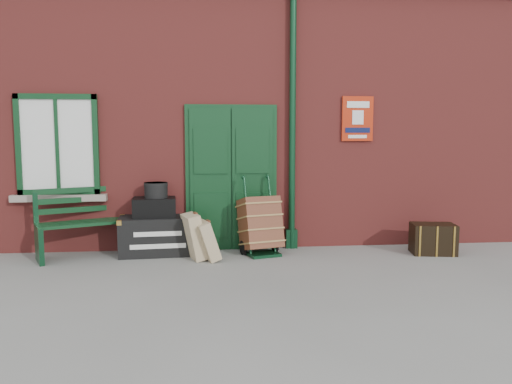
{
  "coord_description": "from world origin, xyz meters",
  "views": [
    {
      "loc": [
        -0.7,
        -6.28,
        1.78
      ],
      "look_at": [
        -0.0,
        0.6,
        1.0
      ],
      "focal_mm": 35.0,
      "sensor_mm": 36.0,
      "label": 1
    }
  ],
  "objects": [
    {
      "name": "ground",
      "position": [
        0.0,
        0.0,
        0.0
      ],
      "size": [
        80.0,
        80.0,
        0.0
      ],
      "primitive_type": "plane",
      "color": "gray",
      "rests_on": "ground"
    },
    {
      "name": "station_building",
      "position": [
        -0.0,
        3.49,
        2.16
      ],
      "size": [
        10.3,
        4.3,
        4.36
      ],
      "color": "maroon",
      "rests_on": "ground"
    },
    {
      "name": "bench",
      "position": [
        -2.33,
        1.29,
        0.53
      ],
      "size": [
        1.77,
        1.18,
        1.06
      ],
      "rotation": [
        0.0,
        0.0,
        0.42
      ],
      "color": "#0E3419",
      "rests_on": "ground"
    },
    {
      "name": "houdini_trunk",
      "position": [
        -1.42,
        1.25,
        0.29
      ],
      "size": [
        1.19,
        0.71,
        0.57
      ],
      "primitive_type": "cube",
      "rotation": [
        0.0,
        0.0,
        0.07
      ],
      "color": "black",
      "rests_on": "ground"
    },
    {
      "name": "strongbox",
      "position": [
        -1.47,
        1.25,
        0.71
      ],
      "size": [
        0.66,
        0.5,
        0.29
      ],
      "primitive_type": "cube",
      "rotation": [
        0.0,
        0.0,
        0.07
      ],
      "color": "black",
      "rests_on": "houdini_trunk"
    },
    {
      "name": "hatbox",
      "position": [
        -1.44,
        1.25,
        0.97
      ],
      "size": [
        0.37,
        0.37,
        0.23
      ],
      "primitive_type": "cylinder",
      "rotation": [
        0.0,
        0.0,
        0.07
      ],
      "color": "black",
      "rests_on": "strongbox"
    },
    {
      "name": "suitcase_back",
      "position": [
        -0.87,
        0.86,
        0.33
      ],
      "size": [
        0.42,
        0.53,
        0.67
      ],
      "primitive_type": "cube",
      "rotation": [
        0.0,
        -0.19,
        0.29
      ],
      "color": "tan",
      "rests_on": "ground"
    },
    {
      "name": "suitcase_front",
      "position": [
        -0.69,
        0.76,
        0.29
      ],
      "size": [
        0.44,
        0.49,
        0.58
      ],
      "primitive_type": "cube",
      "rotation": [
        0.0,
        -0.32,
        0.29
      ],
      "color": "tan",
      "rests_on": "ground"
    },
    {
      "name": "porter_trolley",
      "position": [
        0.11,
        1.08,
        0.45
      ],
      "size": [
        0.7,
        0.74,
        1.16
      ],
      "rotation": [
        0.0,
        0.0,
        0.28
      ],
      "color": "#0C311A",
      "rests_on": "ground"
    },
    {
      "name": "dark_trunk",
      "position": [
        2.72,
        0.83,
        0.23
      ],
      "size": [
        0.69,
        0.51,
        0.46
      ],
      "primitive_type": "cube",
      "rotation": [
        0.0,
        0.0,
        -0.17
      ],
      "color": "black",
      "rests_on": "ground"
    }
  ]
}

